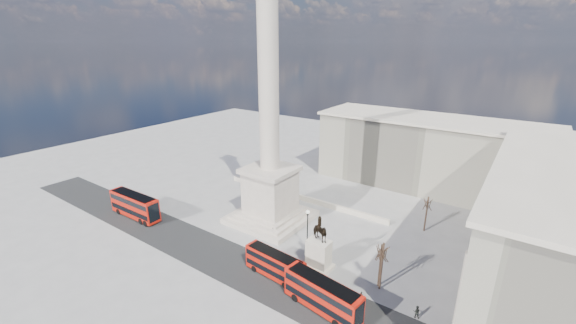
# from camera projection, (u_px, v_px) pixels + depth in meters

# --- Properties ---
(ground) EXTENTS (180.00, 180.00, 0.00)m
(ground) POSITION_uv_depth(u_px,v_px,m) (255.00, 229.00, 65.64)
(ground) COLOR gray
(ground) RESTS_ON ground
(asphalt_road) EXTENTS (120.00, 9.00, 0.01)m
(asphalt_road) POSITION_uv_depth(u_px,v_px,m) (238.00, 265.00, 55.18)
(asphalt_road) COLOR #272727
(asphalt_road) RESTS_ON ground
(nelsons_column) EXTENTS (14.00, 14.00, 49.85)m
(nelsons_column) POSITION_uv_depth(u_px,v_px,m) (270.00, 157.00, 65.32)
(nelsons_column) COLOR #BBAC9C
(nelsons_column) RESTS_ON ground
(balustrade_wall) EXTENTS (40.00, 0.60, 1.10)m
(balustrade_wall) POSITION_uv_depth(u_px,v_px,m) (301.00, 197.00, 77.85)
(balustrade_wall) COLOR beige
(balustrade_wall) RESTS_ON ground
(building_east) EXTENTS (19.00, 46.00, 18.60)m
(building_east) POSITION_uv_depth(u_px,v_px,m) (567.00, 235.00, 45.90)
(building_east) COLOR #BAB398
(building_east) RESTS_ON ground
(building_northeast) EXTENTS (51.00, 17.00, 16.60)m
(building_northeast) POSITION_uv_depth(u_px,v_px,m) (428.00, 153.00, 83.04)
(building_northeast) COLOR #BAB398
(building_northeast) RESTS_ON ground
(red_bus_a) EXTENTS (12.14, 3.08, 4.90)m
(red_bus_a) POSITION_uv_depth(u_px,v_px,m) (135.00, 205.00, 69.46)
(red_bus_a) COLOR #B51509
(red_bus_a) RESTS_ON ground
(red_bus_b) EXTENTS (10.09, 3.06, 4.03)m
(red_bus_b) POSITION_uv_depth(u_px,v_px,m) (275.00, 265.00, 51.73)
(red_bus_b) COLOR #B51509
(red_bus_b) RESTS_ON ground
(red_bus_c) EXTENTS (11.25, 4.00, 4.47)m
(red_bus_c) POSITION_uv_depth(u_px,v_px,m) (323.00, 295.00, 45.20)
(red_bus_c) COLOR #B51509
(red_bus_c) RESTS_ON ground
(victorian_lamp) EXTENTS (0.62, 0.62, 7.18)m
(victorian_lamp) POSITION_uv_depth(u_px,v_px,m) (307.00, 226.00, 58.25)
(victorian_lamp) COLOR black
(victorian_lamp) RESTS_ON ground
(equestrian_statue) EXTENTS (4.30, 3.22, 8.87)m
(equestrian_statue) POSITION_uv_depth(u_px,v_px,m) (319.00, 250.00, 53.66)
(equestrian_statue) COLOR beige
(equestrian_statue) RESTS_ON ground
(bare_tree_near) EXTENTS (1.78, 1.78, 7.77)m
(bare_tree_near) POSITION_uv_depth(u_px,v_px,m) (383.00, 251.00, 47.97)
(bare_tree_near) COLOR #332319
(bare_tree_near) RESTS_ON ground
(bare_tree_mid) EXTENTS (1.87, 1.87, 7.09)m
(bare_tree_mid) POSITION_uv_depth(u_px,v_px,m) (381.00, 252.00, 48.79)
(bare_tree_mid) COLOR #332319
(bare_tree_mid) RESTS_ON ground
(bare_tree_far) EXTENTS (1.76, 1.76, 7.18)m
(bare_tree_far) POSITION_uv_depth(u_px,v_px,m) (428.00, 203.00, 63.41)
(bare_tree_far) COLOR #332319
(bare_tree_far) RESTS_ON ground
(pedestrian_walking) EXTENTS (0.57, 0.38, 1.55)m
(pedestrian_walking) POSITION_uv_depth(u_px,v_px,m) (361.00, 297.00, 47.21)
(pedestrian_walking) COLOR black
(pedestrian_walking) RESTS_ON ground
(pedestrian_standing) EXTENTS (0.98, 0.84, 1.74)m
(pedestrian_standing) POSITION_uv_depth(u_px,v_px,m) (417.00, 312.00, 44.48)
(pedestrian_standing) COLOR black
(pedestrian_standing) RESTS_ON ground
(pedestrian_crossing) EXTENTS (0.81, 1.16, 1.83)m
(pedestrian_crossing) POSITION_uv_depth(u_px,v_px,m) (273.00, 232.00, 63.02)
(pedestrian_crossing) COLOR black
(pedestrian_crossing) RESTS_ON ground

